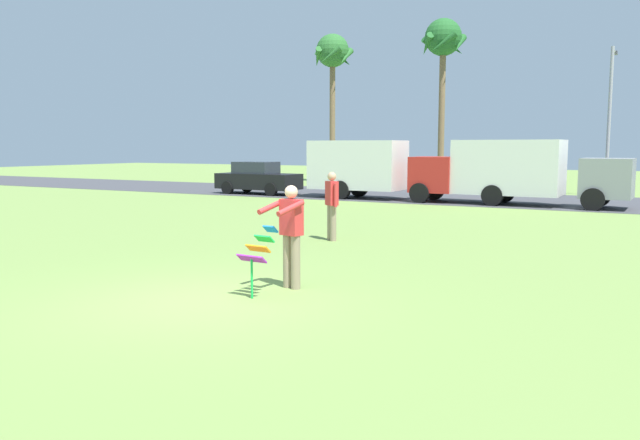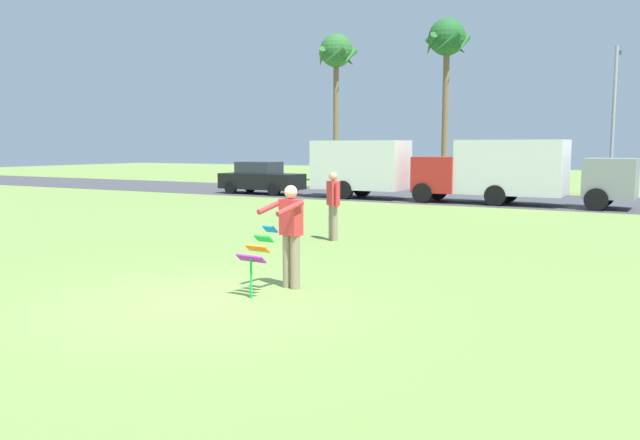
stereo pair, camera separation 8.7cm
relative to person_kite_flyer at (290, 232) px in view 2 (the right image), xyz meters
The scene contains 11 objects.
ground_plane 1.89m from the person_kite_flyer, 118.24° to the right, with size 120.00×120.00×0.00m, color olive.
road_strip 19.73m from the person_kite_flyer, 92.25° to the left, with size 120.00×8.00×0.01m, color #424247.
person_kite_flyer is the anchor object (origin of this frame).
kite_held 0.78m from the person_kite_flyer, 101.97° to the right, with size 0.52×0.66×1.10m.
parked_car_black 21.23m from the person_kite_flyer, 125.42° to the left, with size 4.24×1.92×1.60m.
parked_truck_red_cab 18.32m from the person_kite_flyer, 109.23° to the left, with size 6.73×2.20×2.62m.
parked_truck_grey_van 17.31m from the person_kite_flyer, 87.73° to the left, with size 6.76×2.27×2.62m.
palm_tree_left_near 31.89m from the person_kite_flyer, 116.00° to the left, with size 2.58×2.71×9.49m.
palm_tree_right_near 28.57m from the person_kite_flyer, 102.62° to the left, with size 2.58×2.71×9.58m.
streetlight_pole 24.68m from the person_kite_flyer, 82.92° to the left, with size 0.24×1.65×7.00m.
person_walker_near 5.48m from the person_kite_flyer, 110.15° to the left, with size 0.46×0.40×1.73m.
Camera 2 is at (6.24, -7.47, 2.37)m, focal length 35.64 mm.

